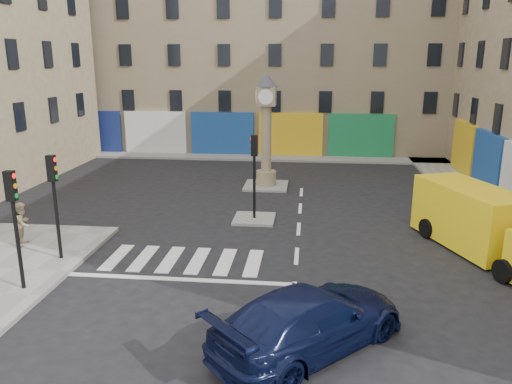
% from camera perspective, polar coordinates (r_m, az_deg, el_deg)
% --- Properties ---
extents(ground, '(120.00, 120.00, 0.00)m').
position_cam_1_polar(ground, '(14.81, 4.21, -13.21)').
color(ground, black).
rests_on(ground, ground).
extents(sidewalk_right, '(2.60, 30.00, 0.15)m').
position_cam_1_polar(sidewalk_right, '(25.47, 25.05, -2.17)').
color(sidewalk_right, gray).
rests_on(sidewalk_right, ground).
extents(sidewalk_far, '(32.00, 2.40, 0.15)m').
position_cam_1_polar(sidewalk_far, '(36.17, -0.87, 4.04)').
color(sidewalk_far, gray).
rests_on(sidewalk_far, ground).
extents(island_near, '(1.80, 1.80, 0.12)m').
position_cam_1_polar(island_near, '(22.28, -0.19, -3.09)').
color(island_near, gray).
rests_on(island_near, ground).
extents(island_far, '(2.40, 2.40, 0.12)m').
position_cam_1_polar(island_far, '(28.01, 1.16, 0.72)').
color(island_far, gray).
rests_on(island_far, ground).
extents(building_far, '(32.00, 10.00, 17.00)m').
position_cam_1_polar(building_far, '(41.29, 0.10, 17.16)').
color(building_far, '#867459').
rests_on(building_far, ground).
extents(traffic_light_left_near, '(0.28, 0.22, 3.70)m').
position_cam_1_polar(traffic_light_left_near, '(16.40, -25.95, -1.99)').
color(traffic_light_left_near, black).
rests_on(traffic_light_left_near, sidewalk_left).
extents(traffic_light_left_far, '(0.28, 0.22, 3.70)m').
position_cam_1_polar(traffic_light_left_far, '(18.39, -22.09, 0.16)').
color(traffic_light_left_far, black).
rests_on(traffic_light_left_far, sidewalk_left).
extents(traffic_light_island, '(0.28, 0.22, 3.70)m').
position_cam_1_polar(traffic_light_island, '(21.62, -0.20, 3.30)').
color(traffic_light_island, black).
rests_on(traffic_light_island, island_near).
extents(clock_pillar, '(1.20, 1.20, 6.10)m').
position_cam_1_polar(clock_pillar, '(27.35, 1.19, 7.82)').
color(clock_pillar, tan).
rests_on(clock_pillar, island_far).
extents(navy_sedan, '(5.42, 5.42, 1.58)m').
position_cam_1_polar(navy_sedan, '(12.72, 6.19, -14.29)').
color(navy_sedan, black).
rests_on(navy_sedan, ground).
extents(yellow_van, '(4.06, 6.71, 2.35)m').
position_cam_1_polar(yellow_van, '(20.14, 24.26, -3.15)').
color(yellow_van, yellow).
rests_on(yellow_van, ground).
extents(pedestrian_tan, '(0.72, 0.87, 1.64)m').
position_cam_1_polar(pedestrian_tan, '(20.76, -25.11, -3.29)').
color(pedestrian_tan, tan).
rests_on(pedestrian_tan, sidewalk_left).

